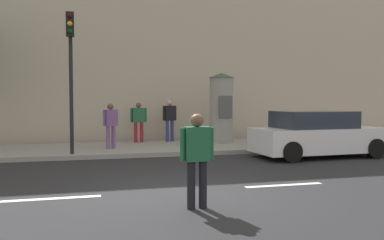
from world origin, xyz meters
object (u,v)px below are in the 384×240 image
object	(u,v)px
traffic_light	(71,60)
pedestrian_near_pole	(197,153)
pedestrian_tallest	(111,122)
pedestrian_in_dark_shirt	(170,117)
parked_car_blue	(317,135)
poster_column	(221,107)
pedestrian_in_red_top	(139,118)

from	to	relation	value
traffic_light	pedestrian_near_pole	size ratio (longest dim) A/B	2.74
pedestrian_near_pole	pedestrian_tallest	world-z (taller)	pedestrian_tallest
pedestrian_in_dark_shirt	pedestrian_tallest	distance (m)	3.22
pedestrian_near_pole	parked_car_blue	world-z (taller)	pedestrian_near_pole
poster_column	parked_car_blue	distance (m)	4.42
pedestrian_tallest	parked_car_blue	distance (m)	7.13
pedestrian_tallest	pedestrian_in_red_top	xyz separation A→B (m)	(1.22, 1.90, 0.04)
pedestrian_in_red_top	poster_column	bearing A→B (deg)	-14.74
pedestrian_in_dark_shirt	parked_car_blue	distance (m)	6.25
pedestrian_in_red_top	pedestrian_tallest	bearing A→B (deg)	-122.73
pedestrian_near_pole	traffic_light	bearing A→B (deg)	109.41
traffic_light	pedestrian_near_pole	distance (m)	7.31
pedestrian_in_dark_shirt	pedestrian_tallest	size ratio (longest dim) A/B	1.08
pedestrian_in_dark_shirt	pedestrian_in_red_top	bearing A→B (deg)	-176.41
poster_column	parked_car_blue	size ratio (longest dim) A/B	0.64
pedestrian_tallest	pedestrian_in_red_top	size ratio (longest dim) A/B	0.98
traffic_light	parked_car_blue	xyz separation A→B (m)	(7.83, -1.49, -2.41)
poster_column	pedestrian_in_red_top	bearing A→B (deg)	165.26
poster_column	pedestrian_in_dark_shirt	bearing A→B (deg)	154.31
pedestrian_in_dark_shirt	pedestrian_tallest	bearing A→B (deg)	-142.04
pedestrian_near_pole	poster_column	bearing A→B (deg)	68.74
pedestrian_tallest	pedestrian_in_red_top	distance (m)	2.26
parked_car_blue	pedestrian_in_dark_shirt	bearing A→B (deg)	130.03
traffic_light	pedestrian_in_red_top	size ratio (longest dim) A/B	2.70
pedestrian_near_pole	pedestrian_in_red_top	size ratio (longest dim) A/B	0.99
poster_column	pedestrian_near_pole	bearing A→B (deg)	-111.26
traffic_light	pedestrian_near_pole	bearing A→B (deg)	-70.59
pedestrian_near_pole	pedestrian_in_red_top	bearing A→B (deg)	88.95
pedestrian_in_red_top	pedestrian_in_dark_shirt	bearing A→B (deg)	3.59
traffic_light	pedestrian_tallest	size ratio (longest dim) A/B	2.76
pedestrian_in_dark_shirt	parked_car_blue	xyz separation A→B (m)	(4.01, -4.77, -0.46)
poster_column	pedestrian_tallest	size ratio (longest dim) A/B	1.77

